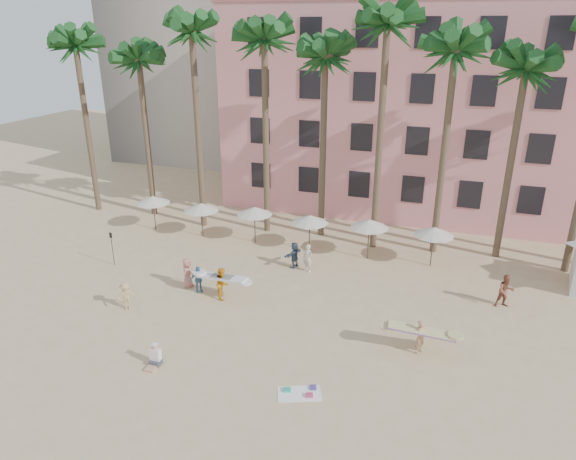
{
  "coord_description": "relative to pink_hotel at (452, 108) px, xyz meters",
  "views": [
    {
      "loc": [
        7.77,
        -18.26,
        14.19
      ],
      "look_at": [
        -0.35,
        6.0,
        4.0
      ],
      "focal_mm": 32.0,
      "sensor_mm": 36.0,
      "label": 1
    }
  ],
  "objects": [
    {
      "name": "palm_row",
      "position": [
        -6.49,
        -11.0,
        4.97
      ],
      "size": [
        44.4,
        5.4,
        16.3
      ],
      "color": "brown",
      "rests_on": "ground"
    },
    {
      "name": "pink_hotel",
      "position": [
        0.0,
        0.0,
        0.0
      ],
      "size": [
        35.0,
        14.0,
        16.0
      ],
      "primitive_type": "cube",
      "color": "pink",
      "rests_on": "ground"
    },
    {
      "name": "ground",
      "position": [
        -7.0,
        -26.0,
        -8.0
      ],
      "size": [
        120.0,
        120.0,
        0.0
      ],
      "primitive_type": "plane",
      "color": "#D1B789",
      "rests_on": "ground"
    },
    {
      "name": "umbrella_row",
      "position": [
        -10.0,
        -13.5,
        -5.67
      ],
      "size": [
        22.5,
        2.7,
        2.73
      ],
      "color": "#332B23",
      "rests_on": "ground"
    },
    {
      "name": "paddle",
      "position": [
        -19.14,
        -19.71,
        -6.59
      ],
      "size": [
        0.18,
        0.04,
        2.23
      ],
      "color": "black",
      "rests_on": "ground"
    },
    {
      "name": "seated_man",
      "position": [
        -10.97,
        -27.97,
        -7.63
      ],
      "size": [
        0.48,
        0.83,
        1.08
      ],
      "color": "#3F3F4C",
      "rests_on": "ground"
    },
    {
      "name": "carrier_yellow",
      "position": [
        0.18,
        -23.2,
        -7.04
      ],
      "size": [
        3.1,
        1.0,
        1.68
      ],
      "color": "tan",
      "rests_on": "ground"
    },
    {
      "name": "carrier_white",
      "position": [
        -10.76,
        -21.36,
        -7.03
      ],
      "size": [
        3.0,
        1.09,
        1.82
      ],
      "color": "orange",
      "rests_on": "ground"
    },
    {
      "name": "beach_towel",
      "position": [
        -4.22,
        -27.72,
        -7.97
      ],
      "size": [
        2.04,
        1.59,
        0.14
      ],
      "color": "white",
      "rests_on": "ground"
    },
    {
      "name": "beachgoers",
      "position": [
        -7.83,
        -19.25,
        -7.14
      ],
      "size": [
        20.34,
        9.17,
        1.87
      ],
      "color": "#BA7469",
      "rests_on": "ground"
    }
  ]
}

